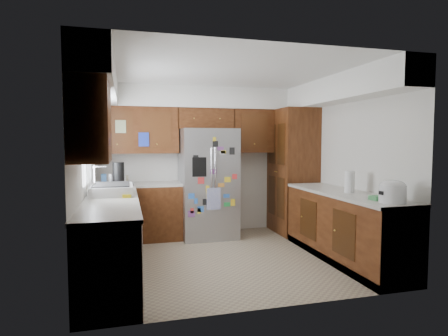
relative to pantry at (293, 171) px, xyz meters
The scene contains 12 objects.
floor 2.17m from the pantry, 142.52° to the right, with size 3.60×3.60×0.00m, color tan.
room_shell 1.94m from the pantry, 153.92° to the right, with size 3.64×3.24×2.52m.
left_counter_run 3.14m from the pantry, 158.56° to the right, with size 1.36×3.20×0.92m.
right_counter_run 1.75m from the pantry, 90.00° to the right, with size 0.63×2.25×0.92m.
pantry is the anchor object (origin of this frame).
fridge 1.51m from the pantry, behind, with size 0.90×0.79×1.80m.
bridge_cabinet 1.77m from the pantry, 169.43° to the left, with size 0.96×0.34×0.35m, color #3A1A0B.
fridge_top_items 1.98m from the pantry, behind, with size 0.83×0.35×0.27m.
sink_assembly 3.18m from the pantry, 160.63° to the right, with size 0.52×0.73×0.37m.
left_counter_clutter 2.97m from the pantry, behind, with size 0.40×0.91×0.38m.
rice_cooker 2.53m from the pantry, 90.01° to the right, with size 0.29×0.28×0.25m.
paper_towel 1.69m from the pantry, 89.37° to the right, with size 0.13×0.13×0.29m, color white.
Camera 1 is at (-1.33, -4.83, 1.59)m, focal length 30.00 mm.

